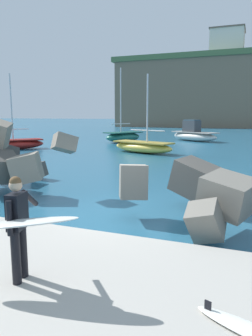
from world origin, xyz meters
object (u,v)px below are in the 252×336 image
(boat_near_left, at_px, (17,144))
(station_building_west, at_px, (227,43))
(surfer_with_board, at_px, (16,223))
(boat_mid_right, at_px, (123,137))
(boat_near_centre, at_px, (143,147))
(boat_mid_left, at_px, (194,134))
(mooring_buoy_inner, at_px, (177,134))

(boat_near_left, bearing_deg, station_building_west, 78.21)
(surfer_with_board, distance_m, boat_mid_right, 30.49)
(boat_near_centre, relative_size, boat_mid_left, 0.97)
(station_building_west, bearing_deg, boat_near_left, -101.79)
(boat_mid_right, xyz_separation_m, mooring_buoy_inner, (3.22, 12.50, -0.40))
(boat_mid_right, distance_m, station_building_west, 53.37)
(surfer_with_board, distance_m, boat_near_left, 24.45)
(boat_near_centre, relative_size, mooring_buoy_inner, 13.66)
(boat_mid_left, relative_size, mooring_buoy_inner, 14.04)
(boat_near_centre, distance_m, mooring_buoy_inner, 21.32)
(surfer_with_board, height_order, boat_near_left, boat_near_left)
(boat_mid_left, bearing_deg, boat_near_centre, -97.89)
(boat_near_left, height_order, mooring_buoy_inner, boat_near_left)
(surfer_with_board, relative_size, boat_near_left, 0.33)
(boat_near_left, xyz_separation_m, station_building_west, (12.43, 59.56, 19.00))
(boat_near_centre, bearing_deg, surfer_with_board, -77.47)
(boat_mid_right, relative_size, mooring_buoy_inner, 17.83)
(mooring_buoy_inner, bearing_deg, station_building_west, 84.91)
(boat_near_centre, relative_size, boat_mid_right, 0.77)
(boat_mid_right, xyz_separation_m, station_building_west, (6.52, 49.50, 18.88))
(boat_near_left, xyz_separation_m, mooring_buoy_inner, (9.13, 22.56, -0.28))
(boat_mid_right, distance_m, mooring_buoy_inner, 12.91)
(mooring_buoy_inner, bearing_deg, boat_mid_right, -104.46)
(boat_near_left, xyz_separation_m, boat_mid_left, (12.86, 14.39, 0.27))
(boat_mid_left, bearing_deg, boat_mid_right, -148.09)
(station_building_west, bearing_deg, boat_mid_left, -89.45)
(surfer_with_board, bearing_deg, station_building_west, 92.27)
(boat_near_centre, bearing_deg, boat_near_left, -173.17)
(mooring_buoy_inner, bearing_deg, boat_near_centre, -84.84)
(boat_near_centre, distance_m, boat_mid_right, 10.14)
(boat_near_left, distance_m, boat_near_centre, 11.13)
(boat_near_left, height_order, boat_near_centre, boat_near_left)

